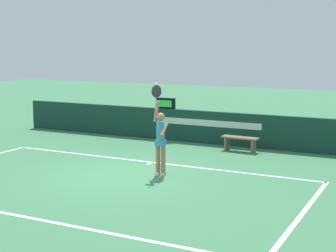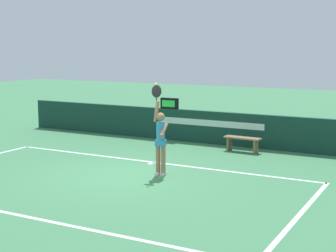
# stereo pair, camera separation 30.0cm
# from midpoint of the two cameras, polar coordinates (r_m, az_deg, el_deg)

# --- Properties ---
(ground_plane) EXTENTS (60.00, 60.00, 0.00)m
(ground_plane) POSITION_cam_midpoint_polar(r_m,az_deg,el_deg) (14.11, -5.73, -5.42)
(ground_plane) COLOR #3D7F50
(court_lines) EXTENTS (10.28, 5.68, 0.00)m
(court_lines) POSITION_cam_midpoint_polar(r_m,az_deg,el_deg) (13.30, -8.10, -6.35)
(court_lines) COLOR white
(court_lines) RESTS_ON ground
(back_wall) EXTENTS (15.34, 0.19, 1.16)m
(back_wall) POSITION_cam_midpoint_polar(r_m,az_deg,el_deg) (18.60, 3.10, -0.08)
(back_wall) COLOR #14382D
(back_wall) RESTS_ON ground
(speed_display) EXTENTS (0.68, 0.18, 0.39)m
(speed_display) POSITION_cam_midpoint_polar(r_m,az_deg,el_deg) (19.08, -0.64, 2.51)
(speed_display) COLOR black
(speed_display) RESTS_ON back_wall
(tennis_player) EXTENTS (0.48, 0.50, 2.45)m
(tennis_player) POSITION_cam_midpoint_polar(r_m,az_deg,el_deg) (13.87, -1.47, -1.34)
(tennis_player) COLOR #A17451
(tennis_player) RESTS_ON ground
(tennis_ball) EXTENTS (0.07, 0.07, 0.07)m
(tennis_ball) POSITION_cam_midpoint_polar(r_m,az_deg,el_deg) (13.61, -1.98, 4.65)
(tennis_ball) COLOR #C4DE36
(courtside_bench_near) EXTENTS (1.25, 0.43, 0.48)m
(courtside_bench_near) POSITION_cam_midpoint_polar(r_m,az_deg,el_deg) (17.24, 7.45, -1.61)
(courtside_bench_near) COLOR #846548
(courtside_bench_near) RESTS_ON ground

